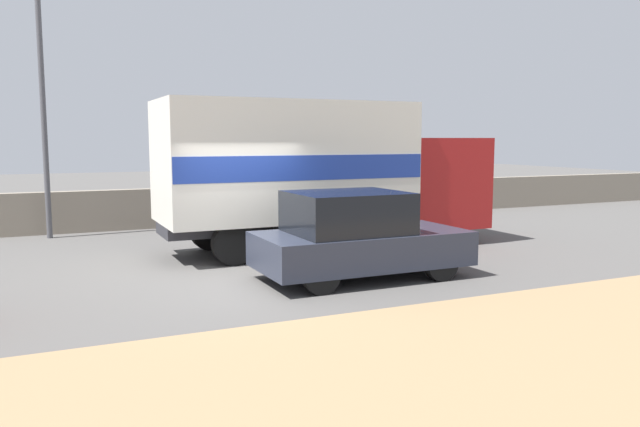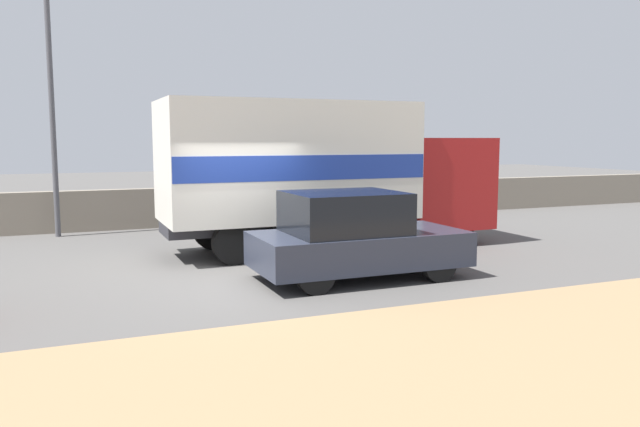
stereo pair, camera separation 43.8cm
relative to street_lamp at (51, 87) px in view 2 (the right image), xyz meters
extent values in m
plane|color=#514F4C|center=(3.44, -6.94, -3.87)|extent=(80.00, 80.00, 0.00)
cube|color=#937551|center=(3.44, -12.67, -3.85)|extent=(60.00, 6.13, 0.04)
cube|color=gray|center=(3.44, 0.76, -3.30)|extent=(60.00, 0.35, 1.14)
cylinder|color=#4C4C51|center=(0.00, 0.00, -0.67)|extent=(0.14, 0.14, 6.41)
cube|color=maroon|center=(8.73, -4.39, -2.39)|extent=(2.15, 2.25, 2.19)
cube|color=black|center=(9.79, -4.39, -1.95)|extent=(0.06, 1.91, 0.96)
cube|color=#2D2D33|center=(4.86, -4.39, -3.23)|extent=(5.58, 1.33, 0.25)
cube|color=silver|center=(4.86, -4.39, -1.80)|extent=(5.58, 2.43, 2.60)
cube|color=navy|center=(4.86, -4.39, -1.91)|extent=(5.56, 2.45, 0.52)
cylinder|color=black|center=(8.73, -3.43, -3.44)|extent=(0.87, 0.28, 0.87)
cylinder|color=black|center=(8.73, -5.34, -3.44)|extent=(0.87, 0.28, 0.87)
cylinder|color=black|center=(3.33, -3.43, -3.44)|extent=(0.87, 0.28, 0.87)
cylinder|color=black|center=(3.33, -5.34, -3.44)|extent=(0.87, 0.28, 0.87)
cylinder|color=black|center=(4.45, -3.43, -3.44)|extent=(0.87, 0.28, 0.87)
cylinder|color=black|center=(4.45, -5.34, -3.44)|extent=(0.87, 0.28, 0.87)
cube|color=#282D3D|center=(5.13, -7.49, -3.32)|extent=(3.86, 1.85, 0.62)
cube|color=black|center=(4.82, -7.49, -2.64)|extent=(2.01, 1.70, 0.74)
cylinder|color=black|center=(6.33, -6.69, -3.55)|extent=(0.65, 0.20, 0.65)
cylinder|color=black|center=(6.33, -8.30, -3.55)|extent=(0.65, 0.20, 0.65)
cylinder|color=black|center=(3.94, -6.69, -3.55)|extent=(0.65, 0.20, 0.65)
cylinder|color=black|center=(3.94, -8.30, -3.55)|extent=(0.65, 0.20, 0.65)
camera|label=1|loc=(-0.27, -17.45, -1.32)|focal=35.00mm
camera|label=2|loc=(0.13, -17.62, -1.32)|focal=35.00mm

